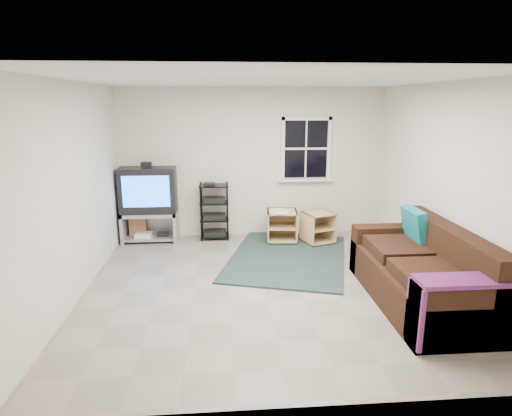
{
  "coord_description": "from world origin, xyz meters",
  "views": [
    {
      "loc": [
        -0.51,
        -5.17,
        2.36
      ],
      "look_at": [
        -0.08,
        0.4,
        0.96
      ],
      "focal_mm": 30.0,
      "sensor_mm": 36.0,
      "label": 1
    }
  ],
  "objects": [
    {
      "name": "room",
      "position": [
        0.95,
        2.27,
        1.48
      ],
      "size": [
        4.6,
        4.62,
        4.6
      ],
      "color": "gray",
      "rests_on": "ground"
    },
    {
      "name": "tv_unit",
      "position": [
        -1.78,
        2.04,
        0.76
      ],
      "size": [
        0.94,
        0.47,
        1.38
      ],
      "color": "#94949B",
      "rests_on": "ground"
    },
    {
      "name": "av_rack",
      "position": [
        -0.67,
        2.1,
        0.43
      ],
      "size": [
        0.5,
        0.36,
        0.99
      ],
      "color": "black",
      "rests_on": "ground"
    },
    {
      "name": "side_table_left",
      "position": [
        1.07,
        1.71,
        0.29
      ],
      "size": [
        0.58,
        0.58,
        0.54
      ],
      "rotation": [
        0.0,
        0.0,
        0.33
      ],
      "color": "tan",
      "rests_on": "ground"
    },
    {
      "name": "side_table_right",
      "position": [
        0.48,
        1.83,
        0.32
      ],
      "size": [
        0.54,
        0.54,
        0.58
      ],
      "rotation": [
        0.0,
        0.0,
        -0.08
      ],
      "color": "tan",
      "rests_on": "ground"
    },
    {
      "name": "sofa",
      "position": [
        1.83,
        -0.6,
        0.36
      ],
      "size": [
        0.98,
        2.22,
        1.02
      ],
      "color": "black",
      "rests_on": "ground"
    },
    {
      "name": "shag_rug",
      "position": [
        0.46,
        1.0,
        0.01
      ],
      "size": [
        2.28,
        2.72,
        0.03
      ],
      "primitive_type": "cube",
      "rotation": [
        0.0,
        0.0,
        -0.28
      ],
      "color": "#2E2114",
      "rests_on": "ground"
    },
    {
      "name": "paper_bag",
      "position": [
        -2.02,
        2.16,
        0.2
      ],
      "size": [
        0.31,
        0.22,
        0.41
      ],
      "primitive_type": "cube",
      "rotation": [
        0.0,
        0.0,
        0.13
      ],
      "color": "#A06947",
      "rests_on": "ground"
    }
  ]
}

